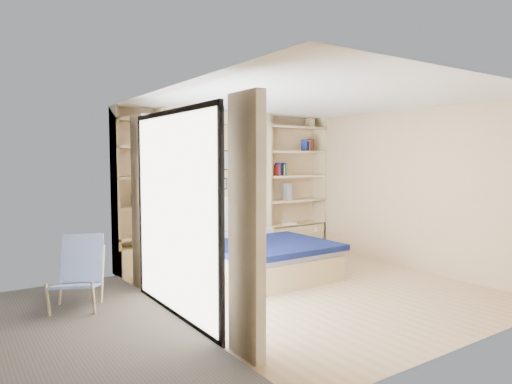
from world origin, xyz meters
TOP-DOWN VIEW (x-y plane):
  - ground at (0.00, 0.00)m, footprint 4.50×4.50m
  - room_shell at (-0.39, 1.52)m, footprint 4.50×4.50m
  - bed at (-0.20, 1.04)m, footprint 1.74×2.29m
  - photo_gallery at (-0.45, 2.22)m, footprint 1.48×0.02m
  - reading_lamps at (-0.30, 2.00)m, footprint 1.92×0.12m
  - shelf_decor at (1.07, 2.07)m, footprint 3.55×0.23m
  - deck at (-3.60, 0.00)m, footprint 3.20×4.00m
  - deck_chair at (-2.77, 0.93)m, footprint 0.80×0.97m

SIDE VIEW (x-z plane):
  - ground at x=0.00m, z-range 0.00..0.00m
  - deck at x=-3.60m, z-range -0.03..0.03m
  - bed at x=-0.20m, z-range -0.26..0.81m
  - deck_chair at x=-2.77m, z-range -0.02..0.82m
  - room_shell at x=-0.39m, z-range -1.17..3.33m
  - reading_lamps at x=-0.30m, z-range 1.03..1.17m
  - photo_gallery at x=-0.45m, z-range 1.19..2.01m
  - shelf_decor at x=1.07m, z-range 0.67..2.70m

